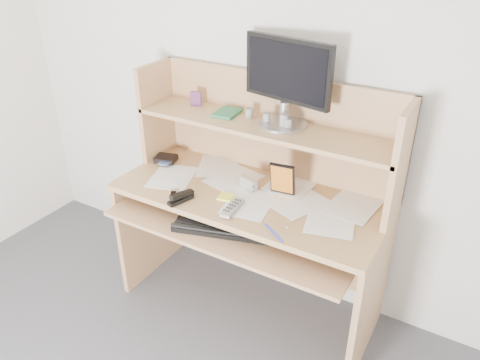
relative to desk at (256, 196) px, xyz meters
The scene contains 19 objects.
back_wall 0.60m from the desk, 90.00° to the left, with size 3.60×0.04×2.50m, color silver.
desk is the anchor object (origin of this frame).
paper_clutter 0.10m from the desk, 90.00° to the right, with size 1.32×0.54×0.01m, color silver.
keyboard 0.28m from the desk, 92.85° to the right, with size 0.53×0.32×0.03m.
tv_remote 0.26m from the desk, 88.05° to the right, with size 0.05×0.18×0.02m, color #9B9B96.
flip_phone 0.43m from the desk, 137.37° to the right, with size 0.04×0.08×0.02m, color silver.
stapler 0.41m from the desk, 128.34° to the right, with size 0.04×0.14×0.04m, color black.
wallet 0.60m from the desk, behind, with size 0.12×0.10×0.03m, color black.
sticky_note_pad 0.20m from the desk, 115.06° to the right, with size 0.07×0.07×0.01m, color #E3EE3E.
digital_camera 0.10m from the desk, 127.60° to the right, with size 0.10×0.04×0.06m, color #BDBDC0.
game_case 0.21m from the desk, ahead, with size 0.13×0.01×0.18m, color black.
blue_pen 0.43m from the desk, 50.93° to the right, with size 0.01×0.01×0.15m, color #1C27D5.
card_box 0.63m from the desk, 165.15° to the left, with size 0.06×0.02×0.08m, color maroon.
shelf_book 0.47m from the desk, 158.08° to the left, with size 0.11×0.16×0.02m, color #378947.
chip_stack_a 0.44m from the desk, 25.99° to the left, with size 0.04×0.04×0.05m, color black.
chip_stack_b 0.42m from the desk, 81.69° to the left, with size 0.04×0.04×0.06m, color silver.
chip_stack_c 0.44m from the desk, 134.33° to the left, with size 0.04×0.04×0.05m, color black.
chip_stack_d 0.44m from the desk, 30.09° to the left, with size 0.04×0.04×0.08m, color white.
monitor 0.63m from the desk, 54.79° to the left, with size 0.49×0.24×0.42m.
Camera 1 is at (1.00, -0.32, 1.96)m, focal length 35.00 mm.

